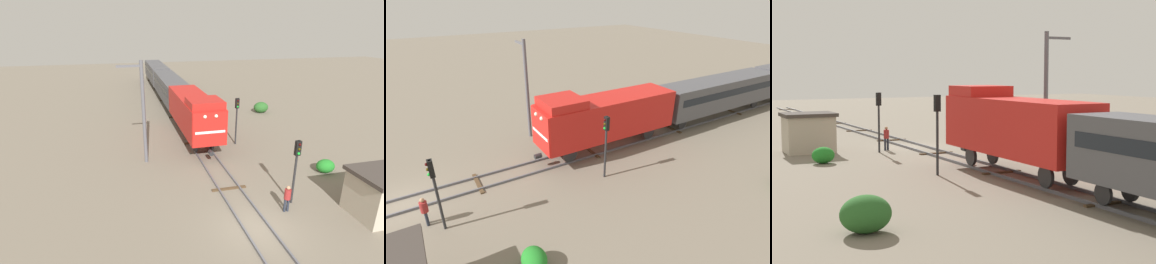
# 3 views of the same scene
# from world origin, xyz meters

# --- Properties ---
(ground_plane) EXTENTS (155.08, 155.08, 0.00)m
(ground_plane) POSITION_xyz_m (0.00, 0.00, 0.00)
(ground_plane) COLOR #756B5B
(railway_track) EXTENTS (2.40, 103.39, 0.16)m
(railway_track) POSITION_xyz_m (0.00, 0.00, 0.07)
(railway_track) COLOR #595960
(railway_track) RESTS_ON ground
(locomotive) EXTENTS (2.90, 11.60, 4.60)m
(locomotive) POSITION_xyz_m (0.00, 14.16, 2.77)
(locomotive) COLOR red
(locomotive) RESTS_ON railway_track
(traffic_signal_near) EXTENTS (0.32, 0.34, 4.14)m
(traffic_signal_near) POSITION_xyz_m (3.20, 1.85, 2.88)
(traffic_signal_near) COLOR #262628
(traffic_signal_near) RESTS_ON ground
(traffic_signal_mid) EXTENTS (0.32, 0.34, 4.35)m
(traffic_signal_mid) POSITION_xyz_m (3.40, 11.84, 3.01)
(traffic_signal_mid) COLOR #262628
(traffic_signal_mid) RESTS_ON ground
(worker_near_track) EXTENTS (0.38, 0.38, 1.70)m
(worker_near_track) POSITION_xyz_m (2.40, 1.11, 1.00)
(worker_near_track) COLOR #262B38
(worker_near_track) RESTS_ON ground
(catenary_mast) EXTENTS (1.94, 0.28, 8.07)m
(catenary_mast) POSITION_xyz_m (-5.06, 9.95, 4.28)
(catenary_mast) COLOR #595960
(catenary_mast) RESTS_ON ground
(relay_hut) EXTENTS (3.50, 2.90, 2.74)m
(relay_hut) POSITION_xyz_m (7.50, -0.45, 1.39)
(relay_hut) COLOR #B2A893
(relay_hut) RESTS_ON ground
(bush_near) EXTENTS (1.84, 1.51, 1.34)m
(bush_near) POSITION_xyz_m (10.42, 21.06, 0.67)
(bush_near) COLOR #295F26
(bush_near) RESTS_ON ground
(bush_mid) EXTENTS (1.38, 1.13, 1.01)m
(bush_mid) POSITION_xyz_m (7.86, 4.95, 0.50)
(bush_mid) COLOR #217E26
(bush_mid) RESTS_ON ground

